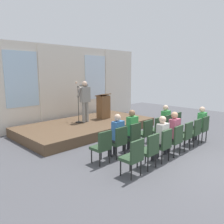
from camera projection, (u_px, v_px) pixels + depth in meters
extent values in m
plane|color=#4C4C51|center=(204.00, 164.00, 6.17)|extent=(17.73, 17.73, 0.00)
cube|color=silver|center=(63.00, 86.00, 10.56)|extent=(9.88, 0.10, 3.70)
cube|color=silver|center=(22.00, 79.00, 9.08)|extent=(1.37, 0.04, 2.25)
cube|color=silver|center=(41.00, 87.00, 9.73)|extent=(0.20, 0.08, 3.70)
cube|color=silver|center=(95.00, 77.00, 11.84)|extent=(1.37, 0.04, 2.25)
cube|color=silver|center=(107.00, 84.00, 12.49)|extent=(0.20, 0.08, 3.70)
cube|color=brown|center=(88.00, 126.00, 9.62)|extent=(5.67, 2.96, 0.37)
cylinder|color=gray|center=(84.00, 112.00, 9.54)|extent=(0.14, 0.14, 0.86)
cylinder|color=gray|center=(87.00, 112.00, 9.67)|extent=(0.14, 0.14, 0.86)
cube|color=gray|center=(85.00, 95.00, 9.47)|extent=(0.42, 0.22, 0.65)
cube|color=#26663F|center=(83.00, 93.00, 9.53)|extent=(0.06, 0.01, 0.39)
sphere|color=beige|center=(85.00, 84.00, 9.39)|extent=(0.21, 0.21, 0.21)
cylinder|color=gray|center=(79.00, 92.00, 9.34)|extent=(0.09, 0.28, 0.45)
cylinder|color=gray|center=(85.00, 86.00, 9.59)|extent=(0.15, 0.36, 0.15)
cylinder|color=gray|center=(82.00, 85.00, 9.63)|extent=(0.11, 0.34, 0.15)
sphere|color=beige|center=(76.00, 83.00, 9.71)|extent=(0.10, 0.10, 0.10)
cylinder|color=black|center=(79.00, 122.00, 9.58)|extent=(0.28, 0.28, 0.03)
cylinder|color=black|center=(78.00, 105.00, 9.45)|extent=(0.02, 0.02, 1.45)
sphere|color=#262626|center=(78.00, 87.00, 9.31)|extent=(0.07, 0.07, 0.07)
cube|color=brown|center=(103.00, 107.00, 10.35)|extent=(0.52, 0.40, 1.05)
cube|color=brown|center=(103.00, 95.00, 10.26)|extent=(0.60, 0.48, 0.14)
cylinder|color=black|center=(101.00, 153.00, 6.45)|extent=(0.04, 0.04, 0.40)
cylinder|color=black|center=(92.00, 156.00, 6.20)|extent=(0.04, 0.04, 0.40)
cylinder|color=black|center=(109.00, 156.00, 6.21)|extent=(0.04, 0.04, 0.40)
cylinder|color=black|center=(100.00, 160.00, 5.96)|extent=(0.04, 0.04, 0.40)
cube|color=#2D472D|center=(100.00, 148.00, 6.16)|extent=(0.46, 0.44, 0.08)
cube|color=#2D472D|center=(105.00, 140.00, 5.98)|extent=(0.46, 0.06, 0.46)
cylinder|color=black|center=(117.00, 148.00, 6.90)|extent=(0.04, 0.04, 0.40)
cylinder|color=black|center=(108.00, 150.00, 6.65)|extent=(0.04, 0.04, 0.40)
cylinder|color=black|center=(125.00, 150.00, 6.67)|extent=(0.04, 0.04, 0.40)
cylinder|color=black|center=(117.00, 153.00, 6.42)|extent=(0.04, 0.04, 0.40)
cube|color=#2D472D|center=(117.00, 143.00, 6.62)|extent=(0.46, 0.44, 0.08)
cube|color=#2D472D|center=(121.00, 135.00, 6.44)|extent=(0.46, 0.06, 0.46)
cylinder|color=#2D2D33|center=(110.00, 149.00, 6.72)|extent=(0.10, 0.10, 0.44)
cylinder|color=#2D2D33|center=(114.00, 148.00, 6.85)|extent=(0.10, 0.10, 0.44)
cube|color=#2D2D33|center=(115.00, 140.00, 6.65)|extent=(0.34, 0.36, 0.12)
cube|color=#3366A5|center=(118.00, 130.00, 6.51)|extent=(0.36, 0.20, 0.54)
sphere|color=beige|center=(118.00, 117.00, 6.46)|extent=(0.20, 0.20, 0.20)
cylinder|color=black|center=(130.00, 143.00, 7.36)|extent=(0.04, 0.04, 0.40)
cylinder|color=black|center=(123.00, 145.00, 7.11)|extent=(0.04, 0.04, 0.40)
cylinder|color=black|center=(138.00, 145.00, 7.12)|extent=(0.04, 0.04, 0.40)
cylinder|color=black|center=(131.00, 148.00, 6.87)|extent=(0.04, 0.04, 0.40)
cube|color=#2D472D|center=(131.00, 138.00, 7.07)|extent=(0.46, 0.44, 0.08)
cube|color=#2D472D|center=(136.00, 131.00, 6.89)|extent=(0.46, 0.06, 0.46)
cylinder|color=#2D2D33|center=(125.00, 144.00, 7.17)|extent=(0.10, 0.10, 0.44)
cylinder|color=#2D2D33|center=(128.00, 143.00, 7.30)|extent=(0.10, 0.10, 0.44)
cube|color=#2D2D33|center=(129.00, 136.00, 7.10)|extent=(0.34, 0.36, 0.12)
cube|color=green|center=(132.00, 126.00, 6.97)|extent=(0.36, 0.20, 0.58)
sphere|color=#8C6647|center=(132.00, 113.00, 6.91)|extent=(0.20, 0.20, 0.20)
cylinder|color=black|center=(142.00, 139.00, 7.81)|extent=(0.04, 0.04, 0.40)
cylinder|color=black|center=(136.00, 141.00, 7.56)|extent=(0.04, 0.04, 0.40)
cylinder|color=black|center=(150.00, 141.00, 7.58)|extent=(0.04, 0.04, 0.40)
cylinder|color=black|center=(144.00, 143.00, 7.33)|extent=(0.04, 0.04, 0.40)
cube|color=#2D472D|center=(143.00, 134.00, 7.53)|extent=(0.46, 0.44, 0.08)
cube|color=#2D472D|center=(148.00, 127.00, 7.35)|extent=(0.46, 0.06, 0.46)
cylinder|color=black|center=(153.00, 135.00, 8.27)|extent=(0.04, 0.04, 0.40)
cylinder|color=black|center=(147.00, 137.00, 8.02)|extent=(0.04, 0.04, 0.40)
cylinder|color=black|center=(161.00, 137.00, 8.03)|extent=(0.04, 0.04, 0.40)
cylinder|color=black|center=(155.00, 139.00, 7.78)|extent=(0.04, 0.04, 0.40)
cube|color=#2D472D|center=(154.00, 130.00, 7.98)|extent=(0.46, 0.44, 0.08)
cube|color=#2D472D|center=(159.00, 124.00, 7.80)|extent=(0.46, 0.06, 0.46)
cylinder|color=black|center=(163.00, 132.00, 8.72)|extent=(0.04, 0.04, 0.40)
cylinder|color=black|center=(157.00, 133.00, 8.47)|extent=(0.04, 0.04, 0.40)
cylinder|color=black|center=(170.00, 133.00, 8.49)|extent=(0.04, 0.04, 0.40)
cylinder|color=black|center=(165.00, 135.00, 8.24)|extent=(0.04, 0.04, 0.40)
cube|color=#2D472D|center=(164.00, 127.00, 8.44)|extent=(0.46, 0.44, 0.08)
cube|color=#2D472D|center=(169.00, 121.00, 8.26)|extent=(0.46, 0.06, 0.46)
cylinder|color=#2D2D33|center=(159.00, 132.00, 8.54)|extent=(0.10, 0.10, 0.44)
cylinder|color=#2D2D33|center=(161.00, 132.00, 8.66)|extent=(0.10, 0.10, 0.44)
cube|color=#2D2D33|center=(163.00, 125.00, 8.47)|extent=(0.34, 0.36, 0.12)
cube|color=green|center=(166.00, 118.00, 8.33)|extent=(0.36, 0.20, 0.52)
sphere|color=beige|center=(166.00, 108.00, 8.28)|extent=(0.20, 0.20, 0.20)
cylinder|color=black|center=(171.00, 129.00, 9.18)|extent=(0.04, 0.04, 0.40)
cylinder|color=black|center=(167.00, 130.00, 8.93)|extent=(0.04, 0.04, 0.40)
cylinder|color=black|center=(179.00, 130.00, 8.94)|extent=(0.04, 0.04, 0.40)
cylinder|color=black|center=(174.00, 132.00, 8.69)|extent=(0.04, 0.04, 0.40)
cube|color=#2D472D|center=(173.00, 124.00, 8.89)|extent=(0.46, 0.44, 0.08)
cube|color=#2D472D|center=(178.00, 118.00, 8.71)|extent=(0.46, 0.06, 0.46)
cylinder|color=black|center=(130.00, 164.00, 5.69)|extent=(0.04, 0.04, 0.40)
cylinder|color=black|center=(121.00, 168.00, 5.44)|extent=(0.04, 0.04, 0.40)
cylinder|color=black|center=(141.00, 168.00, 5.46)|extent=(0.04, 0.04, 0.40)
cylinder|color=black|center=(131.00, 172.00, 5.21)|extent=(0.04, 0.04, 0.40)
cube|color=#2D472D|center=(131.00, 159.00, 5.41)|extent=(0.46, 0.44, 0.08)
cube|color=#2D472D|center=(137.00, 150.00, 5.23)|extent=(0.46, 0.06, 0.46)
cylinder|color=black|center=(145.00, 157.00, 6.15)|extent=(0.04, 0.04, 0.40)
cylinder|color=black|center=(137.00, 161.00, 5.90)|extent=(0.04, 0.04, 0.40)
cylinder|color=black|center=(156.00, 160.00, 5.91)|extent=(0.04, 0.04, 0.40)
cylinder|color=black|center=(148.00, 164.00, 5.66)|extent=(0.04, 0.04, 0.40)
cube|color=#2D472D|center=(147.00, 152.00, 5.86)|extent=(0.46, 0.44, 0.08)
cube|color=#2D472D|center=(153.00, 144.00, 5.68)|extent=(0.46, 0.06, 0.46)
cylinder|color=black|center=(159.00, 151.00, 6.60)|extent=(0.04, 0.04, 0.40)
cylinder|color=black|center=(152.00, 154.00, 6.35)|extent=(0.04, 0.04, 0.40)
cylinder|color=black|center=(169.00, 154.00, 6.37)|extent=(0.04, 0.04, 0.40)
cylinder|color=black|center=(162.00, 157.00, 6.12)|extent=(0.04, 0.04, 0.40)
cube|color=#2D472D|center=(161.00, 146.00, 6.32)|extent=(0.46, 0.44, 0.08)
cube|color=#2D472D|center=(167.00, 138.00, 6.14)|extent=(0.46, 0.06, 0.46)
cylinder|color=#2D2D33|center=(153.00, 153.00, 6.42)|extent=(0.10, 0.10, 0.44)
cylinder|color=#2D2D33|center=(157.00, 151.00, 6.54)|extent=(0.10, 0.10, 0.44)
cube|color=#2D2D33|center=(159.00, 143.00, 6.35)|extent=(0.34, 0.36, 0.12)
cube|color=silver|center=(163.00, 133.00, 6.21)|extent=(0.36, 0.20, 0.54)
sphere|color=beige|center=(163.00, 120.00, 6.16)|extent=(0.20, 0.20, 0.20)
cylinder|color=black|center=(170.00, 146.00, 7.06)|extent=(0.04, 0.04, 0.40)
cylinder|color=black|center=(164.00, 149.00, 6.81)|extent=(0.04, 0.04, 0.40)
cylinder|color=black|center=(180.00, 148.00, 6.82)|extent=(0.04, 0.04, 0.40)
cylinder|color=black|center=(174.00, 151.00, 6.57)|extent=(0.04, 0.04, 0.40)
cube|color=#2D472D|center=(172.00, 141.00, 6.77)|extent=(0.46, 0.44, 0.08)
cube|color=#2D472D|center=(179.00, 134.00, 6.59)|extent=(0.46, 0.06, 0.46)
cylinder|color=#2D2D33|center=(165.00, 147.00, 6.87)|extent=(0.10, 0.10, 0.44)
cylinder|color=#2D2D33|center=(168.00, 146.00, 7.00)|extent=(0.10, 0.10, 0.44)
cube|color=#2D2D33|center=(171.00, 139.00, 6.80)|extent=(0.34, 0.36, 0.12)
cube|color=#B24C66|center=(175.00, 128.00, 6.66)|extent=(0.36, 0.20, 0.57)
sphere|color=tan|center=(175.00, 115.00, 6.61)|extent=(0.20, 0.20, 0.20)
cylinder|color=black|center=(180.00, 141.00, 7.51)|extent=(0.04, 0.04, 0.40)
cylinder|color=black|center=(175.00, 144.00, 7.26)|extent=(0.04, 0.04, 0.40)
cylinder|color=black|center=(190.00, 144.00, 7.28)|extent=(0.04, 0.04, 0.40)
cylinder|color=black|center=(185.00, 146.00, 7.03)|extent=(0.04, 0.04, 0.40)
cube|color=#2D472D|center=(183.00, 137.00, 7.23)|extent=(0.46, 0.44, 0.08)
cube|color=#2D472D|center=(189.00, 130.00, 7.05)|extent=(0.46, 0.06, 0.46)
cylinder|color=black|center=(189.00, 137.00, 7.97)|extent=(0.04, 0.04, 0.40)
cylinder|color=black|center=(184.00, 140.00, 7.72)|extent=(0.04, 0.04, 0.40)
cylinder|color=black|center=(198.00, 139.00, 7.73)|extent=(0.04, 0.04, 0.40)
cylinder|color=black|center=(194.00, 142.00, 7.48)|extent=(0.04, 0.04, 0.40)
cube|color=#2D472D|center=(192.00, 133.00, 7.68)|extent=(0.46, 0.44, 0.08)
cube|color=#2D472D|center=(198.00, 126.00, 7.50)|extent=(0.46, 0.06, 0.46)
cylinder|color=black|center=(197.00, 134.00, 8.42)|extent=(0.04, 0.04, 0.40)
cylinder|color=black|center=(193.00, 136.00, 8.17)|extent=(0.04, 0.04, 0.40)
cylinder|color=black|center=(206.00, 136.00, 8.19)|extent=(0.04, 0.04, 0.40)
cylinder|color=black|center=(202.00, 138.00, 7.93)|extent=(0.04, 0.04, 0.40)
cube|color=#2D472D|center=(200.00, 129.00, 8.14)|extent=(0.46, 0.44, 0.08)
cube|color=#2D472D|center=(206.00, 123.00, 7.96)|extent=(0.46, 0.06, 0.46)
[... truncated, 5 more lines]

